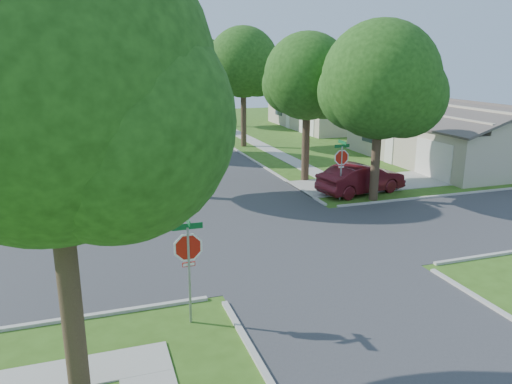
{
  "coord_description": "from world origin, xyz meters",
  "views": [
    {
      "loc": [
        -6.85,
        -16.68,
        6.91
      ],
      "look_at": [
        -0.67,
        1.84,
        1.6
      ],
      "focal_mm": 35.0,
      "sensor_mm": 36.0,
      "label": 1
    }
  ],
  "objects_px": {
    "stop_sign_sw": "(188,252)",
    "house_ne_far": "(327,112)",
    "stop_sign_ne": "(341,160)",
    "tree_ne_corner": "(381,86)",
    "tree_e_far": "(206,66)",
    "car_curb_east": "(200,125)",
    "house_ne_near": "(446,139)",
    "tree_w_mid": "(117,63)",
    "car_driveway": "(361,178)",
    "tree_sw_corner": "(52,94)",
    "tree_e_mid": "(244,65)",
    "car_curb_west": "(141,114)",
    "tree_w_near": "(133,73)",
    "tree_e_near": "(308,80)",
    "tree_w_far": "(109,72)"
  },
  "relations": [
    {
      "from": "stop_sign_sw",
      "to": "house_ne_far",
      "type": "distance_m",
      "value": 39.55
    },
    {
      "from": "stop_sign_ne",
      "to": "tree_ne_corner",
      "type": "xyz_separation_m",
      "value": [
        1.66,
        -0.49,
        3.56
      ]
    },
    {
      "from": "tree_e_far",
      "to": "car_curb_east",
      "type": "relative_size",
      "value": 2.35
    },
    {
      "from": "stop_sign_sw",
      "to": "house_ne_near",
      "type": "height_order",
      "value": "house_ne_near"
    },
    {
      "from": "tree_w_mid",
      "to": "car_driveway",
      "type": "height_order",
      "value": "tree_w_mid"
    },
    {
      "from": "house_ne_far",
      "to": "car_driveway",
      "type": "relative_size",
      "value": 2.85
    },
    {
      "from": "tree_sw_corner",
      "to": "house_ne_far",
      "type": "height_order",
      "value": "tree_sw_corner"
    },
    {
      "from": "tree_e_mid",
      "to": "car_curb_west",
      "type": "bearing_deg",
      "value": 106.47
    },
    {
      "from": "house_ne_far",
      "to": "car_curb_east",
      "type": "height_order",
      "value": "house_ne_far"
    },
    {
      "from": "tree_w_mid",
      "to": "car_driveway",
      "type": "xyz_separation_m",
      "value": [
        10.97,
        -15.51,
        -5.7
      ]
    },
    {
      "from": "tree_w_near",
      "to": "tree_ne_corner",
      "type": "xyz_separation_m",
      "value": [
        11.0,
        -4.8,
        -0.52
      ]
    },
    {
      "from": "tree_e_mid",
      "to": "tree_e_far",
      "type": "height_order",
      "value": "tree_e_mid"
    },
    {
      "from": "tree_e_mid",
      "to": "house_ne_far",
      "type": "height_order",
      "value": "tree_e_mid"
    },
    {
      "from": "tree_w_mid",
      "to": "house_ne_near",
      "type": "bearing_deg",
      "value": -25.88
    },
    {
      "from": "stop_sign_sw",
      "to": "tree_e_mid",
      "type": "height_order",
      "value": "tree_e_mid"
    },
    {
      "from": "house_ne_near",
      "to": "house_ne_far",
      "type": "bearing_deg",
      "value": 90.0
    },
    {
      "from": "stop_sign_sw",
      "to": "tree_e_far",
      "type": "xyz_separation_m",
      "value": [
        9.45,
        38.71,
        3.95
      ]
    },
    {
      "from": "tree_sw_corner",
      "to": "car_curb_west",
      "type": "distance_m",
      "value": 48.88
    },
    {
      "from": "car_driveway",
      "to": "tree_w_mid",
      "type": "bearing_deg",
      "value": 23.92
    },
    {
      "from": "stop_sign_sw",
      "to": "tree_e_far",
      "type": "distance_m",
      "value": 40.04
    },
    {
      "from": "stop_sign_sw",
      "to": "car_driveway",
      "type": "height_order",
      "value": "stop_sign_sw"
    },
    {
      "from": "tree_sw_corner",
      "to": "house_ne_far",
      "type": "bearing_deg",
      "value": 56.94
    },
    {
      "from": "car_driveway",
      "to": "car_curb_west",
      "type": "relative_size",
      "value": 1.13
    },
    {
      "from": "tree_e_mid",
      "to": "car_driveway",
      "type": "bearing_deg",
      "value": -84.2
    },
    {
      "from": "tree_w_mid",
      "to": "car_driveway",
      "type": "relative_size",
      "value": 2.0
    },
    {
      "from": "tree_e_near",
      "to": "tree_w_far",
      "type": "relative_size",
      "value": 1.03
    },
    {
      "from": "tree_ne_corner",
      "to": "car_driveway",
      "type": "distance_m",
      "value": 4.98
    },
    {
      "from": "house_ne_far",
      "to": "car_curb_west",
      "type": "bearing_deg",
      "value": 144.72
    },
    {
      "from": "tree_e_near",
      "to": "house_ne_far",
      "type": "bearing_deg",
      "value": 60.65
    },
    {
      "from": "tree_e_mid",
      "to": "tree_w_near",
      "type": "bearing_deg",
      "value": -128.08
    },
    {
      "from": "stop_sign_sw",
      "to": "car_curb_west",
      "type": "relative_size",
      "value": 0.71
    },
    {
      "from": "tree_w_far",
      "to": "car_curb_west",
      "type": "height_order",
      "value": "tree_w_far"
    },
    {
      "from": "tree_e_mid",
      "to": "tree_sw_corner",
      "type": "bearing_deg",
      "value": -113.53
    },
    {
      "from": "tree_e_far",
      "to": "car_curb_east",
      "type": "bearing_deg",
      "value": -112.35
    },
    {
      "from": "tree_e_near",
      "to": "house_ne_far",
      "type": "relative_size",
      "value": 0.61
    },
    {
      "from": "tree_e_near",
      "to": "tree_w_mid",
      "type": "distance_m",
      "value": 15.26
    },
    {
      "from": "stop_sign_sw",
      "to": "tree_w_near",
      "type": "bearing_deg",
      "value": 89.77
    },
    {
      "from": "tree_w_near",
      "to": "car_curb_east",
      "type": "distance_m",
      "value": 23.28
    },
    {
      "from": "tree_w_near",
      "to": "tree_w_far",
      "type": "height_order",
      "value": "tree_w_near"
    },
    {
      "from": "car_driveway",
      "to": "tree_e_far",
      "type": "bearing_deg",
      "value": -8.19
    },
    {
      "from": "tree_w_near",
      "to": "house_ne_near",
      "type": "xyz_separation_m",
      "value": [
        20.64,
        1.99,
        -4.6
      ]
    },
    {
      "from": "tree_e_mid",
      "to": "tree_w_far",
      "type": "relative_size",
      "value": 1.15
    },
    {
      "from": "stop_sign_sw",
      "to": "car_curb_west",
      "type": "distance_m",
      "value": 46.02
    },
    {
      "from": "tree_e_near",
      "to": "house_ne_far",
      "type": "height_order",
      "value": "tree_e_near"
    },
    {
      "from": "stop_sign_sw",
      "to": "car_driveway",
      "type": "distance_m",
      "value": 15.08
    },
    {
      "from": "tree_sw_corner",
      "to": "tree_e_far",
      "type": "bearing_deg",
      "value": 73.44
    },
    {
      "from": "car_driveway",
      "to": "car_curb_east",
      "type": "height_order",
      "value": "car_driveway"
    },
    {
      "from": "stop_sign_sw",
      "to": "tree_w_near",
      "type": "xyz_separation_m",
      "value": [
        0.06,
        13.71,
        4.08
      ]
    },
    {
      "from": "tree_w_far",
      "to": "house_ne_far",
      "type": "height_order",
      "value": "tree_w_far"
    },
    {
      "from": "tree_sw_corner",
      "to": "tree_ne_corner",
      "type": "relative_size",
      "value": 1.1
    }
  ]
}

